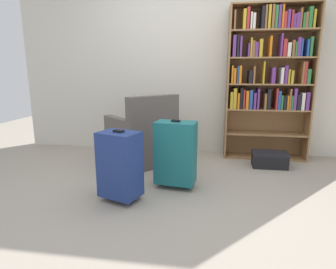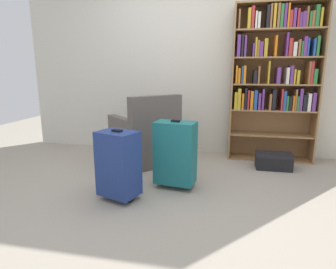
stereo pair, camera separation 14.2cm
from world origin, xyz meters
name	(u,v)px [view 1 (the left image)]	position (x,y,z in m)	size (l,w,h in m)	color
ground_plane	(174,197)	(0.00, 0.00, 0.00)	(8.89, 8.89, 0.00)	#9E9384
back_wall	(190,63)	(0.00, 1.68, 1.30)	(5.08, 0.10, 2.60)	beige
bookshelf	(269,74)	(1.07, 1.46, 1.15)	(1.09, 0.31, 2.01)	olive
armchair	(143,139)	(-0.54, 0.96, 0.32)	(0.99, 0.99, 0.90)	#59514C
mug	(175,162)	(-0.11, 0.93, 0.05)	(0.12, 0.08, 0.10)	red
storage_box	(270,159)	(1.07, 1.04, 0.10)	(0.43, 0.24, 0.20)	black
suitcase_teal	(176,153)	(-0.02, 0.25, 0.37)	(0.43, 0.29, 0.71)	#19666B
suitcase_navy_blue	(120,164)	(-0.48, -0.14, 0.35)	(0.42, 0.36, 0.67)	navy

